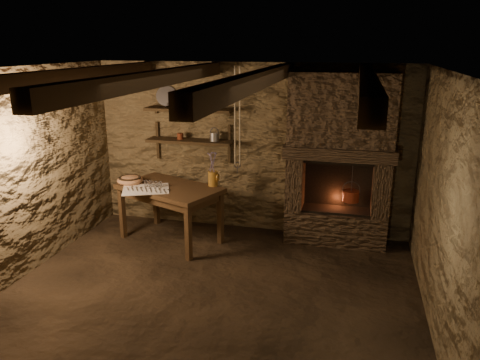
% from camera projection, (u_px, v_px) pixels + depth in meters
% --- Properties ---
extents(floor, '(4.50, 4.50, 0.00)m').
position_uv_depth(floor, '(210.00, 294.00, 5.12)').
color(floor, black).
rests_on(floor, ground).
extents(back_wall, '(4.50, 0.04, 2.40)m').
position_uv_depth(back_wall, '(250.00, 149.00, 6.65)').
color(back_wall, '#4F3E25').
rests_on(back_wall, floor).
extents(front_wall, '(4.50, 0.04, 2.40)m').
position_uv_depth(front_wall, '(110.00, 283.00, 2.92)').
color(front_wall, '#4F3E25').
rests_on(front_wall, floor).
extents(left_wall, '(0.04, 4.00, 2.40)m').
position_uv_depth(left_wall, '(19.00, 175.00, 5.30)').
color(left_wall, '#4F3E25').
rests_on(left_wall, floor).
extents(right_wall, '(0.04, 4.00, 2.40)m').
position_uv_depth(right_wall, '(443.00, 208.00, 4.27)').
color(right_wall, '#4F3E25').
rests_on(right_wall, floor).
extents(ceiling, '(4.50, 4.00, 0.04)m').
position_uv_depth(ceiling, '(205.00, 70.00, 4.45)').
color(ceiling, black).
rests_on(ceiling, back_wall).
extents(beam_far_left, '(0.14, 3.95, 0.16)m').
position_uv_depth(beam_far_left, '(67.00, 77.00, 4.82)').
color(beam_far_left, black).
rests_on(beam_far_left, ceiling).
extents(beam_mid_left, '(0.14, 3.95, 0.16)m').
position_uv_depth(beam_mid_left, '(157.00, 78.00, 4.59)').
color(beam_mid_left, black).
rests_on(beam_mid_left, ceiling).
extents(beam_mid_right, '(0.14, 3.95, 0.16)m').
position_uv_depth(beam_mid_right, '(256.00, 80.00, 4.36)').
color(beam_mid_right, black).
rests_on(beam_mid_right, ceiling).
extents(beam_far_right, '(0.14, 3.95, 0.16)m').
position_uv_depth(beam_far_right, '(367.00, 82.00, 4.13)').
color(beam_far_right, black).
rests_on(beam_far_right, ceiling).
extents(shelf_lower, '(1.25, 0.30, 0.04)m').
position_uv_depth(shelf_lower, '(190.00, 141.00, 6.67)').
color(shelf_lower, black).
rests_on(shelf_lower, back_wall).
extents(shelf_upper, '(1.25, 0.30, 0.04)m').
position_uv_depth(shelf_upper, '(189.00, 110.00, 6.54)').
color(shelf_upper, black).
rests_on(shelf_upper, back_wall).
extents(hearth, '(1.43, 0.51, 2.30)m').
position_uv_depth(hearth, '(339.00, 155.00, 6.14)').
color(hearth, '#322519').
rests_on(hearth, floor).
extents(work_table, '(1.57, 1.24, 0.78)m').
position_uv_depth(work_table, '(170.00, 211.00, 6.42)').
color(work_table, '#322111').
rests_on(work_table, floor).
extents(linen_cloth, '(0.74, 0.68, 0.01)m').
position_uv_depth(linen_cloth, '(146.00, 189.00, 6.17)').
color(linen_cloth, silver).
rests_on(linen_cloth, work_table).
extents(pewter_cutlery_row, '(0.54, 0.38, 0.01)m').
position_uv_depth(pewter_cutlery_row, '(145.00, 189.00, 6.15)').
color(pewter_cutlery_row, gray).
rests_on(pewter_cutlery_row, linen_cloth).
extents(drinking_glasses, '(0.19, 0.06, 0.08)m').
position_uv_depth(drinking_glasses, '(151.00, 184.00, 6.26)').
color(drinking_glasses, silver).
rests_on(drinking_glasses, linen_cloth).
extents(stoneware_jug, '(0.16, 0.16, 0.46)m').
position_uv_depth(stoneware_jug, '(213.00, 172.00, 6.28)').
color(stoneware_jug, '#96631D').
rests_on(stoneware_jug, work_table).
extents(wooden_bowl, '(0.44, 0.44, 0.13)m').
position_uv_depth(wooden_bowl, '(130.00, 180.00, 6.44)').
color(wooden_bowl, '#AA7449').
rests_on(wooden_bowl, work_table).
extents(iron_stockpot, '(0.34, 0.34, 0.20)m').
position_uv_depth(iron_stockpot, '(199.00, 101.00, 6.47)').
color(iron_stockpot, '#2C2A27').
rests_on(iron_stockpot, shelf_upper).
extents(tin_pan, '(0.32, 0.20, 0.29)m').
position_uv_depth(tin_pan, '(167.00, 96.00, 6.67)').
color(tin_pan, '#9FA09B').
rests_on(tin_pan, shelf_upper).
extents(small_kettle, '(0.19, 0.16, 0.19)m').
position_uv_depth(small_kettle, '(214.00, 137.00, 6.56)').
color(small_kettle, '#9FA09B').
rests_on(small_kettle, shelf_lower).
extents(rusty_tin, '(0.10, 0.10, 0.09)m').
position_uv_depth(rusty_tin, '(180.00, 136.00, 6.68)').
color(rusty_tin, '#5F2513').
rests_on(rusty_tin, shelf_lower).
extents(red_pot, '(0.25, 0.25, 0.54)m').
position_uv_depth(red_pot, '(351.00, 195.00, 6.20)').
color(red_pot, maroon).
rests_on(red_pot, hearth).
extents(hanging_ropes, '(0.08, 0.08, 1.20)m').
position_uv_depth(hanging_ropes, '(237.00, 117.00, 5.58)').
color(hanging_ropes, tan).
rests_on(hanging_ropes, ceiling).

